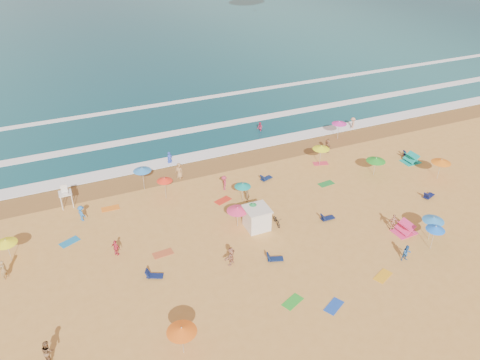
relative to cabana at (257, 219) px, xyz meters
name	(u,v)px	position (x,y,z in m)	size (l,w,h in m)	color
ground	(237,232)	(-1.91, 0.04, -1.00)	(220.00, 220.00, 0.00)	gold
ocean	(96,27)	(-1.91, 84.04, -1.00)	(220.00, 140.00, 0.18)	#0C4756
wet_sand	(194,169)	(-1.91, 12.54, -0.99)	(220.00, 220.00, 0.00)	olive
surf_foam	(172,136)	(-1.91, 21.36, -0.90)	(200.00, 18.70, 0.05)	white
cabana	(257,219)	(0.00, 0.00, 0.00)	(2.00, 2.00, 2.00)	silver
cabana_roof	(257,209)	(0.00, 0.00, 1.06)	(2.20, 2.20, 0.12)	silver
bicycle	(277,221)	(1.90, -0.30, -0.58)	(0.56, 1.62, 0.85)	black
lifeguard_stand	(66,197)	(-15.59, 10.38, 0.05)	(1.20, 1.20, 2.10)	white
beach_umbrellas	(248,211)	(-0.93, -0.04, 1.13)	(52.40, 31.45, 0.82)	teal
loungers	(274,239)	(0.61, -2.30, -0.83)	(41.91, 18.15, 0.34)	#0E1C47
towels	(222,247)	(-3.97, -1.30, -0.98)	(43.29, 22.14, 0.03)	#B0162A
popup_tents	(409,188)	(16.71, -0.80, -0.40)	(11.51, 11.88, 1.20)	#F2357C
beachgoers	(205,201)	(-3.24, 4.90, -0.22)	(50.06, 28.04, 2.13)	brown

